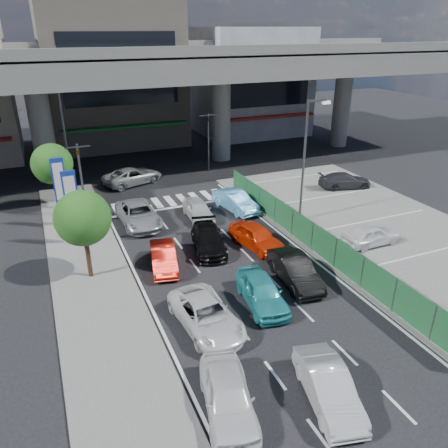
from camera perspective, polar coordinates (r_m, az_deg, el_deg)
name	(u,v)px	position (r m, az deg, el deg)	size (l,w,h in m)	color
ground	(244,287)	(22.31, 2.69, -8.21)	(120.00, 120.00, 0.00)	black
parking_lot	(387,234)	(29.55, 20.53, -1.19)	(12.00, 28.00, 0.06)	#585856
sidewalk_left	(91,276)	(24.07, -16.95, -6.56)	(4.00, 30.00, 0.12)	#585856
fence_run	(322,244)	(25.07, 12.73, -2.57)	(0.16, 22.00, 1.80)	#1E582E
expressway	(134,69)	(39.87, -11.69, 19.25)	(64.00, 14.00, 10.75)	slate
building_center	(112,73)	(50.72, -14.39, 18.56)	(14.00, 10.90, 15.00)	gray
building_east	(250,82)	(54.88, 3.47, 18.04)	(12.00, 10.90, 12.00)	slate
traffic_light_left	(79,163)	(30.04, -18.38, 7.54)	(1.60, 1.24, 5.20)	#595B60
traffic_light_right	(208,127)	(39.27, -2.08, 12.50)	(1.60, 1.24, 5.20)	#595B60
street_lamp_right	(307,152)	(28.56, 10.78, 9.27)	(1.65, 0.22, 8.00)	#595B60
street_lamp_left	(67,132)	(35.65, -19.84, 11.25)	(1.65, 0.22, 8.00)	#595B60
signboard_near	(71,198)	(26.43, -19.31, 3.18)	(0.80, 0.14, 4.70)	#595B60
signboard_far	(60,183)	(29.26, -20.65, 4.98)	(0.80, 0.14, 4.70)	#595B60
tree_near	(83,218)	(22.60, -17.97, 0.70)	(2.80, 2.80, 4.80)	#382314
tree_far	(52,164)	(32.52, -21.54, 7.30)	(2.80, 2.80, 4.80)	#382314
van_white_back_left	(228,395)	(15.77, 0.51, -21.47)	(1.63, 4.05, 1.38)	white
hatch_white_back_mid	(328,387)	(16.51, 13.46, -19.96)	(1.37, 3.92, 1.29)	silver
sedan_white_mid_left	(206,315)	(19.28, -2.36, -11.78)	(2.10, 4.56, 1.27)	white
taxi_teal_mid	(262,291)	(20.76, 4.95, -8.76)	(1.63, 4.05, 1.38)	teal
hatch_black_mid_right	(295,270)	(22.62, 9.25, -6.00)	(1.46, 4.19, 1.38)	black
taxi_orange_left	(163,257)	(23.91, -7.91, -4.35)	(1.29, 3.70, 1.22)	red
sedan_black_mid	(208,240)	(25.57, -2.06, -2.05)	(1.78, 4.37, 1.27)	black
taxi_orange_right	(256,236)	(25.88, 4.25, -1.63)	(1.63, 4.04, 1.38)	red
wagon_silver_front_left	(139,215)	(29.36, -11.11, 1.22)	(2.29, 4.97, 1.38)	#98989E
sedan_white_front_mid	(198,210)	(29.76, -3.39, 1.88)	(1.51, 3.75, 1.28)	silver
kei_truck_front_right	(235,201)	(31.11, 1.48, 3.04)	(1.46, 4.19, 1.38)	#55A7DA
crossing_wagon_silver	(133,176)	(37.27, -11.82, 6.17)	(2.27, 4.93, 1.37)	#9DA1A4
parked_sedan_white	(371,235)	(27.44, 18.65, -1.35)	(1.48, 3.69, 1.26)	white
parked_sedan_dgrey	(345,180)	(36.74, 15.51, 5.50)	(1.71, 4.21, 1.22)	#2E2D33
traffic_cone	(306,237)	(26.93, 10.68, -1.62)	(0.34, 0.34, 0.67)	red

